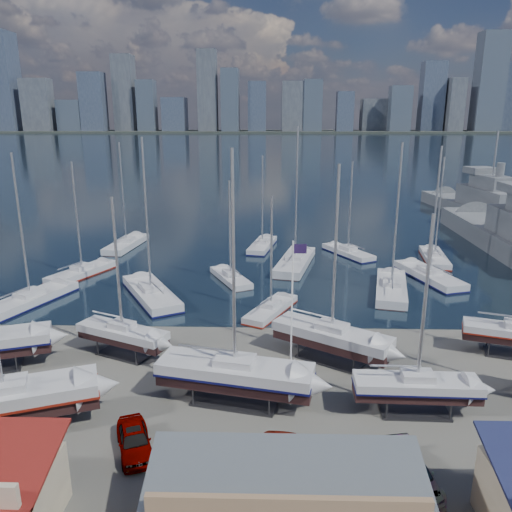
{
  "coord_description": "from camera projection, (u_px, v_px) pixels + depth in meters",
  "views": [
    {
      "loc": [
        -0.87,
        -42.86,
        19.0
      ],
      "look_at": [
        -2.19,
        8.0,
        4.67
      ],
      "focal_mm": 35.0,
      "sensor_mm": 36.0,
      "label": 1
    }
  ],
  "objects": [
    {
      "name": "ground",
      "position": [
        279.0,
        383.0,
        36.75
      ],
      "size": [
        1400.0,
        1400.0,
        0.0
      ],
      "primitive_type": "plane",
      "color": "#605E59",
      "rests_on": "ground"
    },
    {
      "name": "water",
      "position": [
        271.0,
        145.0,
        335.09
      ],
      "size": [
        1400.0,
        600.0,
        0.4
      ],
      "primitive_type": "cube",
      "color": "#172936",
      "rests_on": "ground"
    },
    {
      "name": "far_shore",
      "position": [
        270.0,
        132.0,
        584.93
      ],
      "size": [
        1400.0,
        80.0,
        2.2
      ],
      "primitive_type": "cube",
      "color": "#2D332D",
      "rests_on": "ground"
    },
    {
      "name": "skyline",
      "position": [
        263.0,
        98.0,
        568.82
      ],
      "size": [
        639.14,
        43.8,
        107.69
      ],
      "color": "#475166",
      "rests_on": "far_shore"
    },
    {
      "name": "sailboat_cradle_1",
      "position": [
        5.0,
        401.0,
        30.58
      ],
      "size": [
        11.45,
        6.85,
        17.76
      ],
      "rotation": [
        0.0,
        0.0,
        0.37
      ],
      "color": "#2D2D33",
      "rests_on": "ground"
    },
    {
      "name": "sailboat_cradle_2",
      "position": [
        123.0,
        334.0,
        40.53
      ],
      "size": [
        8.11,
        5.28,
        13.13
      ],
      "rotation": [
        0.0,
        0.0,
        -0.43
      ],
      "color": "#2D2D33",
      "rests_on": "ground"
    },
    {
      "name": "sailboat_cradle_3",
      "position": [
        235.0,
        374.0,
        33.84
      ],
      "size": [
        11.07,
        5.23,
        17.17
      ],
      "rotation": [
        0.0,
        0.0,
        -0.22
      ],
      "color": "#2D2D33",
      "rests_on": "ground"
    },
    {
      "name": "sailboat_cradle_4",
      "position": [
        332.0,
        337.0,
        39.66
      ],
      "size": [
        9.51,
        7.44,
        15.67
      ],
      "rotation": [
        0.0,
        0.0,
        -0.57
      ],
      "color": "#2D2D33",
      "rests_on": "ground"
    },
    {
      "name": "sailboat_cradle_5",
      "position": [
        417.0,
        387.0,
        32.57
      ],
      "size": [
        8.25,
        2.52,
        13.44
      ],
      "rotation": [
        0.0,
        0.0,
        -0.03
      ],
      "color": "#2D2D33",
      "rests_on": "ground"
    },
    {
      "name": "sailboat_moored_0",
      "position": [
        31.0,
        301.0,
        52.12
      ],
      "size": [
        6.93,
        11.28,
        16.34
      ],
      "rotation": [
        0.0,
        0.0,
        1.19
      ],
      "color": "black",
      "rests_on": "water"
    },
    {
      "name": "sailboat_moored_1",
      "position": [
        82.0,
        273.0,
        61.36
      ],
      "size": [
        6.65,
        9.95,
        14.54
      ],
      "rotation": [
        0.0,
        0.0,
        1.13
      ],
      "color": "black",
      "rests_on": "water"
    },
    {
      "name": "sailboat_moored_2",
      "position": [
        126.0,
        245.0,
        74.59
      ],
      "size": [
        4.48,
        11.01,
        16.15
      ],
      "rotation": [
        0.0,
        0.0,
        1.43
      ],
      "color": "black",
      "rests_on": "water"
    },
    {
      "name": "sailboat_moored_3",
      "position": [
        151.0,
        295.0,
        53.8
      ],
      "size": [
        8.74,
        12.02,
        17.81
      ],
      "rotation": [
        0.0,
        0.0,
        2.08
      ],
      "color": "black",
      "rests_on": "water"
    },
    {
      "name": "sailboat_moored_4",
      "position": [
        231.0,
        278.0,
        59.42
      ],
      "size": [
        5.71,
        8.49,
        12.55
      ],
      "rotation": [
        0.0,
        0.0,
        2.02
      ],
      "color": "black",
      "rests_on": "water"
    },
    {
      "name": "sailboat_moored_5",
      "position": [
        262.0,
        246.0,
        74.07
      ],
      "size": [
        4.52,
        9.86,
        14.23
      ],
      "rotation": [
        0.0,
        0.0,
        1.37
      ],
      "color": "black",
      "rests_on": "water"
    },
    {
      "name": "sailboat_moored_6",
      "position": [
        271.0,
        310.0,
        49.76
      ],
      "size": [
        5.68,
        8.39,
        12.28
      ],
      "rotation": [
        0.0,
        0.0,
        1.11
      ],
      "color": "black",
      "rests_on": "water"
    },
    {
      "name": "sailboat_moored_7",
      "position": [
        295.0,
        264.0,
        65.16
      ],
      "size": [
        6.23,
        12.8,
        18.62
      ],
      "rotation": [
        0.0,
        0.0,
        1.34
      ],
      "color": "black",
      "rests_on": "water"
    },
    {
      "name": "sailboat_moored_8",
      "position": [
        348.0,
        253.0,
        70.37
      ],
      "size": [
        6.71,
        9.26,
        13.71
      ],
      "rotation": [
        0.0,
        0.0,
        2.08
      ],
      "color": "black",
      "rests_on": "water"
    },
    {
      "name": "sailboat_moored_9",
      "position": [
        391.0,
        290.0,
        55.5
      ],
      "size": [
        5.62,
        11.78,
        17.16
      ],
      "rotation": [
        0.0,
        0.0,
        1.35
      ],
      "color": "black",
      "rests_on": "water"
    },
    {
      "name": "sailboat_moored_10",
      "position": [
        429.0,
        277.0,
        59.95
      ],
      "size": [
        6.23,
        11.46,
        16.5
      ],
      "rotation": [
        0.0,
        0.0,
        1.87
      ],
      "color": "black",
      "rests_on": "water"
    },
    {
      "name": "sailboat_moored_11",
      "position": [
        434.0,
        259.0,
        67.61
      ],
      "size": [
        4.04,
        10.04,
        14.58
      ],
      "rotation": [
        0.0,
        0.0,
        1.43
      ],
      "color": "black",
      "rests_on": "water"
    },
    {
      "name": "naval_ship_west",
      "position": [
        488.0,
        212.0,
        93.65
      ],
      "size": [
        12.39,
        44.57,
        17.96
      ],
      "rotation": [
        0.0,
        0.0,
        1.69
      ],
      "color": "slate",
      "rests_on": "water"
    },
    {
      "name": "car_a",
      "position": [
        134.0,
        440.0,
        29.09
      ],
      "size": [
        3.38,
        4.91,
        1.55
      ],
      "primitive_type": "imported",
      "rotation": [
        0.0,
        0.0,
        0.38
      ],
      "color": "gray",
      "rests_on": "ground"
    },
    {
      "name": "car_b",
      "position": [
        247.0,
        472.0,
        26.54
      ],
      "size": [
        4.49,
        2.21,
        1.41
      ],
      "primitive_type": "imported",
      "rotation": [
        0.0,
        0.0,
        1.74
      ],
      "color": "gray",
      "rests_on": "ground"
    },
    {
      "name": "car_c",
      "position": [
        278.0,
        462.0,
        27.36
      ],
      "size": [
        2.86,
        5.23,
        1.39
      ],
      "primitive_type": "imported",
      "rotation": [
        0.0,
        0.0,
        -0.12
      ],
      "color": "gray",
      "rests_on": "ground"
    },
    {
      "name": "car_d",
      "position": [
        412.0,
        472.0,
        26.55
      ],
      "size": [
        2.8,
        5.12,
        1.41
      ],
      "primitive_type": "imported",
      "rotation": [
        0.0,
        0.0,
        0.18
      ],
      "color": "gray",
      "rests_on": "ground"
    },
    {
      "name": "flagpole",
      "position": [
        293.0,
        307.0,
        34.56
      ],
      "size": [
        0.97,
        0.12,
        10.96
      ],
      "color": "white",
      "rests_on": "ground"
    }
  ]
}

